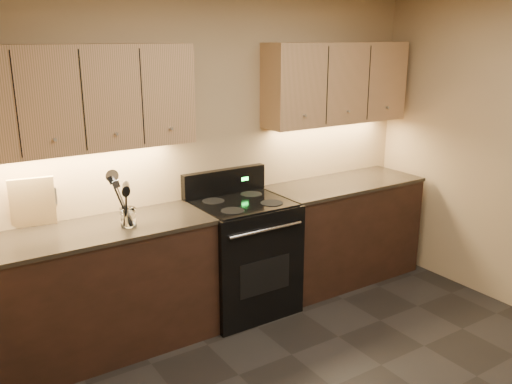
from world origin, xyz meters
The scene contains 14 objects.
wall_back centered at (0.00, 2.00, 1.30)m, with size 4.00×0.04×2.60m, color tan.
counter_left centered at (-1.10, 1.70, 0.47)m, with size 1.62×0.62×0.93m.
counter_right centered at (1.18, 1.70, 0.47)m, with size 1.46×0.62×0.93m.
stove centered at (0.08, 1.68, 0.48)m, with size 0.76×0.68×1.14m.
upper_cab_left centered at (-1.10, 1.85, 1.80)m, with size 1.60×0.30×0.70m, color tan.
upper_cab_right centered at (1.18, 1.85, 1.80)m, with size 1.44×0.30×0.70m, color tan.
outlet_plate centered at (-1.30, 1.99, 1.12)m, with size 0.09×0.01×0.12m, color #B2B5BA.
utensil_crock centered at (-0.88, 1.62, 0.99)m, with size 0.14×0.14×0.13m.
cutting_board centered at (-1.43, 1.95, 1.11)m, with size 0.29×0.02×0.37m, color tan.
wooden_spoon centered at (-0.90, 1.61, 1.10)m, with size 0.06×0.06×0.30m, color tan, non-canonical shape.
black_spoon centered at (-0.89, 1.65, 1.10)m, with size 0.06×0.06×0.31m, color black, non-canonical shape.
black_turner centered at (-0.87, 1.61, 1.13)m, with size 0.08×0.08×0.37m, color black, non-canonical shape.
steel_spatula centered at (-0.86, 1.63, 1.12)m, with size 0.08×0.08×0.36m, color silver, non-canonical shape.
steel_skimmer centered at (-0.86, 1.61, 1.14)m, with size 0.09×0.09×0.39m, color silver, non-canonical shape.
Camera 1 is at (-2.08, -1.82, 2.19)m, focal length 38.00 mm.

